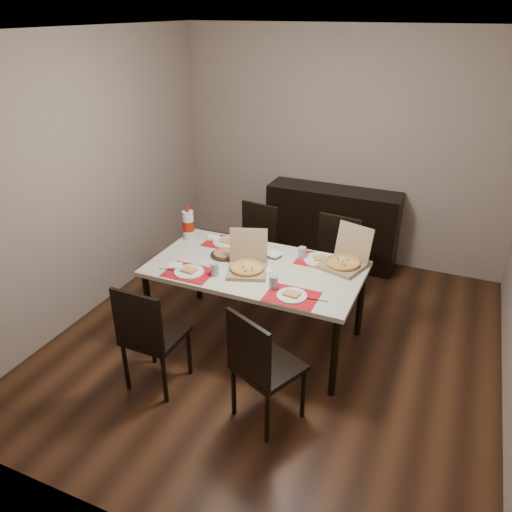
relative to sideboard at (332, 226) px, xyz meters
The scene contains 18 objects.
ground 1.84m from the sideboard, 90.00° to the right, with size 3.80×4.00×0.02m, color #412314.
room_walls 1.86m from the sideboard, 90.00° to the right, with size 3.84×4.02×2.62m.
sideboard is the anchor object (origin of this frame).
dining_table 1.82m from the sideboard, 95.84° to the right, with size 1.80×1.00×0.75m.
chair_near_left 2.80m from the sideboard, 103.90° to the right, with size 0.43×0.43×0.93m.
chair_near_right 2.72m from the sideboard, 84.72° to the right, with size 0.56×0.56×0.93m.
chair_far_left 1.12m from the sideboard, 121.00° to the right, with size 0.48×0.48×0.93m.
chair_far_right 1.00m from the sideboard, 74.13° to the right, with size 0.47×0.47×0.93m.
setting_near_left 2.22m from the sideboard, 106.22° to the right, with size 0.52×0.30×0.11m.
setting_near_right 2.16m from the sideboard, 84.18° to the right, with size 0.49×0.30×0.11m.
setting_far_left 1.63m from the sideboard, 112.07° to the right, with size 0.46×0.30×0.11m.
setting_far_right 1.54m from the sideboard, 80.43° to the right, with size 0.44×0.30×0.11m.
napkin_loose 1.88m from the sideboard, 92.62° to the right, with size 0.12×0.11×0.02m, color white.
pizza_box_center 1.94m from the sideboard, 96.60° to the right, with size 0.42×0.44×0.32m.
pizza_box_right 1.62m from the sideboard, 71.19° to the right, with size 0.42×0.45×0.33m.
faina_plate 1.83m from the sideboard, 106.94° to the right, with size 0.25×0.25×0.03m.
dip_bowl 1.60m from the sideboard, 94.01° to the right, with size 0.14×0.14×0.03m, color white.
soda_bottle 1.88m from the sideboard, 123.28° to the right, with size 0.11×0.11×0.33m.
Camera 1 is at (1.32, -3.48, 2.75)m, focal length 35.00 mm.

